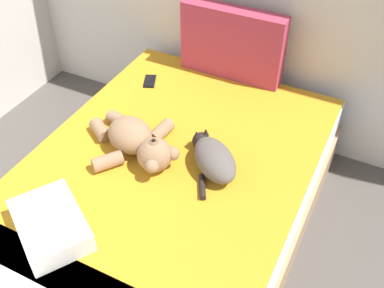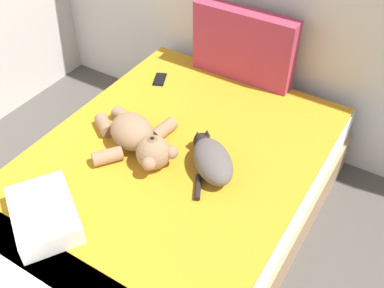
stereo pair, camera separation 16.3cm
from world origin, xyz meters
name	(u,v)px [view 2 (the right image)]	position (x,y,z in m)	size (l,w,h in m)	color
bed	(168,196)	(1.72, 2.69, 0.26)	(1.51, 2.09, 0.53)	#9E7A56
patterned_cushion	(243,46)	(1.68, 3.65, 0.77)	(0.69, 0.13, 0.48)	#A5334C
cat	(211,159)	(1.95, 2.77, 0.61)	(0.38, 0.41, 0.15)	#59514C
teddy_bear	(138,138)	(1.54, 2.69, 0.62)	(0.62, 0.51, 0.20)	#937051
cell_phone	(160,79)	(1.24, 3.33, 0.54)	(0.13, 0.16, 0.01)	black
throw_pillow	(44,215)	(1.47, 2.05, 0.59)	(0.40, 0.28, 0.11)	white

